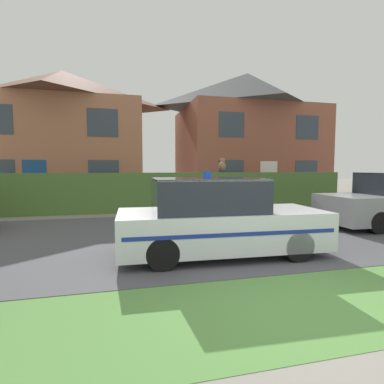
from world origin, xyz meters
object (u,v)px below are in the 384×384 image
(police_car, at_px, (217,219))
(cat, at_px, (222,165))
(house_left, at_px, (64,134))
(house_right, at_px, (247,134))

(police_car, distance_m, cat, 1.05)
(house_left, bearing_deg, house_right, -1.08)
(cat, relative_size, house_right, 0.03)
(police_car, distance_m, house_left, 13.74)
(police_car, relative_size, cat, 15.14)
(police_car, distance_m, house_right, 14.14)
(police_car, bearing_deg, house_left, 113.24)
(cat, distance_m, house_right, 13.85)
(house_right, bearing_deg, police_car, -116.34)
(cat, bearing_deg, police_car, 137.43)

